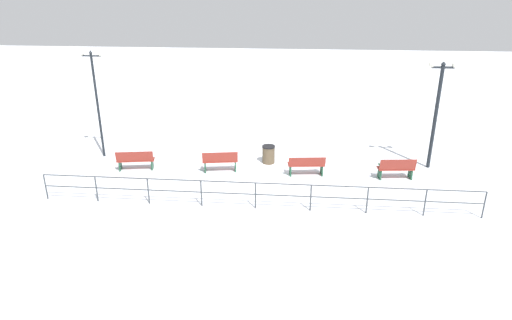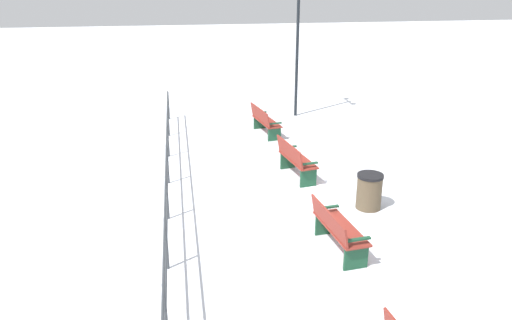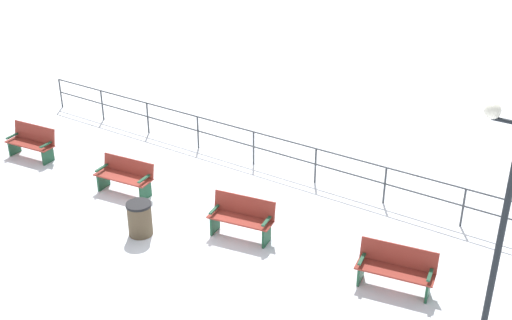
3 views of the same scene
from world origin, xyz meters
The scene contains 7 objects.
ground_plane centered at (0.00, 0.00, 0.00)m, with size 80.00×80.00×0.00m, color white.
bench_second centered at (-0.04, -1.82, 0.46)m, with size 0.74×1.57×0.87m.
bench_third centered at (0.01, 1.80, 0.49)m, with size 0.78×1.55×0.94m.
bench_fourth centered at (-0.14, 5.42, 0.46)m, with size 0.79×1.62×0.90m.
lamppost_middle centered at (1.36, 7.50, 3.27)m, with size 0.24×1.09×4.82m.
waterfront_railing centered at (-3.16, 0.00, 0.68)m, with size 0.05×15.53×1.00m.
trash_bin centered at (1.22, -0.17, 0.40)m, with size 0.58×0.58×0.80m.
Camera 2 is at (-2.83, -9.79, 4.97)m, focal length 35.49 mm.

